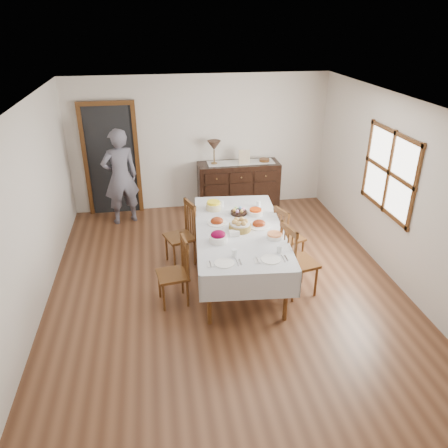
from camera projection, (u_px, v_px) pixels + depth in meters
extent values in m
plane|color=brown|center=(225.00, 285.00, 6.39)|extent=(6.00, 6.00, 0.00)
cube|color=silver|center=(225.00, 105.00, 5.25)|extent=(5.00, 6.00, 0.02)
cube|color=silver|center=(200.00, 144.00, 8.49)|extent=(5.00, 0.02, 2.60)
cube|color=silver|center=(293.00, 365.00, 3.16)|extent=(5.00, 0.02, 2.60)
cube|color=silver|center=(28.00, 216.00, 5.46)|extent=(0.02, 6.00, 2.60)
cube|color=silver|center=(399.00, 192.00, 6.19)|extent=(0.02, 6.00, 2.60)
cube|color=white|center=(390.00, 172.00, 6.36)|extent=(0.02, 1.30, 1.10)
cube|color=#532F14|center=(389.00, 172.00, 6.36)|extent=(0.03, 1.46, 1.26)
cube|color=black|center=(112.00, 161.00, 8.31)|extent=(0.90, 0.06, 2.10)
cube|color=#532F14|center=(112.00, 161.00, 8.29)|extent=(1.04, 0.08, 2.18)
cube|color=silver|center=(240.00, 230.00, 6.21)|extent=(1.39, 2.47, 0.04)
cylinder|color=#532F14|center=(209.00, 298.00, 5.44)|extent=(0.06, 0.06, 0.77)
cylinder|color=#532F14|center=(286.00, 295.00, 5.51)|extent=(0.06, 0.06, 0.77)
cylinder|color=#532F14|center=(203.00, 226.00, 7.29)|extent=(0.06, 0.06, 0.77)
cylinder|color=#532F14|center=(261.00, 224.00, 7.35)|extent=(0.06, 0.06, 0.77)
cube|color=silver|center=(197.00, 241.00, 6.24)|extent=(0.22, 2.41, 0.37)
cube|color=silver|center=(281.00, 238.00, 6.33)|extent=(0.22, 2.41, 0.37)
cube|color=silver|center=(250.00, 287.00, 5.21)|extent=(1.23, 0.12, 0.37)
cube|color=silver|center=(232.00, 207.00, 7.36)|extent=(1.23, 0.12, 0.37)
cube|color=#532F14|center=(173.00, 275.00, 5.85)|extent=(0.45, 0.45, 0.04)
cylinder|color=#532F14|center=(160.00, 285.00, 6.04)|extent=(0.03, 0.03, 0.41)
cylinder|color=#532F14|center=(164.00, 298.00, 5.76)|extent=(0.03, 0.03, 0.41)
cylinder|color=#532F14|center=(182.00, 281.00, 6.13)|extent=(0.03, 0.03, 0.41)
cylinder|color=#532F14|center=(188.00, 293.00, 5.85)|extent=(0.03, 0.03, 0.41)
cylinder|color=#532F14|center=(182.00, 250.00, 5.93)|extent=(0.04, 0.04, 0.53)
cylinder|color=#532F14|center=(188.00, 262.00, 5.63)|extent=(0.04, 0.04, 0.53)
cube|color=#532F14|center=(184.00, 241.00, 5.68)|extent=(0.09, 0.38, 0.08)
cylinder|color=#532F14|center=(184.00, 254.00, 5.86)|extent=(0.02, 0.02, 0.44)
cylinder|color=#532F14|center=(185.00, 257.00, 5.79)|extent=(0.02, 0.02, 0.44)
cylinder|color=#532F14|center=(186.00, 260.00, 5.71)|extent=(0.02, 0.02, 0.44)
cube|color=#532F14|center=(180.00, 237.00, 6.79)|extent=(0.53, 0.53, 0.04)
cylinder|color=#532F14|center=(167.00, 248.00, 6.96)|extent=(0.04, 0.04, 0.43)
cylinder|color=#532F14|center=(175.00, 258.00, 6.69)|extent=(0.04, 0.04, 0.43)
cylinder|color=#532F14|center=(186.00, 243.00, 7.10)|extent=(0.04, 0.04, 0.43)
cylinder|color=#532F14|center=(195.00, 252.00, 6.83)|extent=(0.04, 0.04, 0.43)
cylinder|color=#532F14|center=(186.00, 214.00, 6.89)|extent=(0.04, 0.04, 0.56)
cylinder|color=#532F14|center=(195.00, 223.00, 6.61)|extent=(0.04, 0.04, 0.56)
cube|color=#532F14|center=(190.00, 204.00, 6.65)|extent=(0.17, 0.39, 0.08)
cylinder|color=#532F14|center=(188.00, 218.00, 6.83)|extent=(0.02, 0.02, 0.46)
cylinder|color=#532F14|center=(190.00, 220.00, 6.76)|extent=(0.02, 0.02, 0.46)
cylinder|color=#532F14|center=(193.00, 222.00, 6.69)|extent=(0.02, 0.02, 0.46)
cube|color=#532F14|center=(299.00, 263.00, 6.04)|extent=(0.53, 0.53, 0.04)
cylinder|color=#532F14|center=(316.00, 282.00, 6.06)|extent=(0.04, 0.04, 0.46)
cylinder|color=#532F14|center=(302.00, 269.00, 6.36)|extent=(0.04, 0.04, 0.46)
cylinder|color=#532F14|center=(293.00, 287.00, 5.94)|extent=(0.04, 0.04, 0.46)
cylinder|color=#532F14|center=(280.00, 274.00, 6.24)|extent=(0.04, 0.04, 0.46)
cylinder|color=#532F14|center=(295.00, 253.00, 5.68)|extent=(0.04, 0.04, 0.59)
cylinder|color=#532F14|center=(281.00, 240.00, 6.00)|extent=(0.04, 0.04, 0.59)
cube|color=#532F14|center=(289.00, 230.00, 5.73)|extent=(0.14, 0.42, 0.08)
cylinder|color=#532F14|center=(291.00, 251.00, 5.77)|extent=(0.02, 0.02, 0.49)
cylinder|color=#532F14|center=(288.00, 248.00, 5.85)|extent=(0.02, 0.02, 0.49)
cylinder|color=#532F14|center=(284.00, 245.00, 5.93)|extent=(0.02, 0.02, 0.49)
cube|color=#532F14|center=(289.00, 238.00, 6.83)|extent=(0.50, 0.50, 0.04)
cylinder|color=#532F14|center=(302.00, 252.00, 6.87)|extent=(0.03, 0.03, 0.40)
cylinder|color=#532F14|center=(290.00, 244.00, 7.12)|extent=(0.03, 0.03, 0.40)
cylinder|color=#532F14|center=(286.00, 257.00, 6.73)|extent=(0.03, 0.03, 0.40)
cylinder|color=#532F14|center=(274.00, 248.00, 6.98)|extent=(0.03, 0.03, 0.40)
cylinder|color=#532F14|center=(287.00, 230.00, 6.50)|extent=(0.04, 0.04, 0.53)
cylinder|color=#532F14|center=(274.00, 221.00, 6.77)|extent=(0.04, 0.04, 0.53)
cube|color=#532F14|center=(282.00, 212.00, 6.54)|extent=(0.16, 0.37, 0.08)
cylinder|color=#532F14|center=(284.00, 228.00, 6.58)|extent=(0.02, 0.02, 0.43)
cylinder|color=#532F14|center=(281.00, 226.00, 6.64)|extent=(0.02, 0.02, 0.43)
cylinder|color=#532F14|center=(277.00, 224.00, 6.71)|extent=(0.02, 0.02, 0.43)
cube|color=black|center=(238.00, 186.00, 8.70)|extent=(1.59, 0.53, 0.96)
cube|color=black|center=(217.00, 179.00, 8.26)|extent=(0.45, 0.02, 0.19)
sphere|color=brown|center=(217.00, 179.00, 8.24)|extent=(0.03, 0.03, 0.03)
cube|color=black|center=(241.00, 177.00, 8.33)|extent=(0.45, 0.02, 0.19)
sphere|color=brown|center=(241.00, 178.00, 8.31)|extent=(0.03, 0.03, 0.03)
cube|color=black|center=(266.00, 176.00, 8.40)|extent=(0.45, 0.02, 0.19)
sphere|color=brown|center=(266.00, 176.00, 8.38)|extent=(0.03, 0.03, 0.03)
imported|color=#5C5967|center=(120.00, 174.00, 7.93)|extent=(0.69, 0.55, 1.91)
cylinder|color=olive|center=(240.00, 227.00, 6.14)|extent=(0.31, 0.31, 0.09)
cylinder|color=silver|center=(240.00, 224.00, 6.12)|extent=(0.28, 0.28, 0.02)
sphere|color=tan|center=(245.00, 221.00, 6.12)|extent=(0.08, 0.08, 0.08)
sphere|color=tan|center=(242.00, 219.00, 6.17)|extent=(0.08, 0.08, 0.08)
sphere|color=tan|center=(236.00, 220.00, 6.16)|extent=(0.08, 0.08, 0.08)
sphere|color=tan|center=(234.00, 222.00, 6.09)|extent=(0.08, 0.08, 0.08)
sphere|color=tan|center=(238.00, 224.00, 6.04)|extent=(0.08, 0.08, 0.08)
sphere|color=tan|center=(244.00, 223.00, 6.05)|extent=(0.08, 0.08, 0.08)
cylinder|color=black|center=(239.00, 213.00, 6.64)|extent=(0.25, 0.25, 0.05)
ellipsoid|color=pink|center=(243.00, 209.00, 6.63)|extent=(0.05, 0.05, 0.06)
ellipsoid|color=#74A7F2|center=(240.00, 208.00, 6.68)|extent=(0.05, 0.05, 0.06)
ellipsoid|color=#9CE97C|center=(236.00, 208.00, 6.67)|extent=(0.05, 0.05, 0.06)
ellipsoid|color=#FFC654|center=(234.00, 210.00, 6.61)|extent=(0.05, 0.05, 0.06)
ellipsoid|color=#D28EDF|center=(237.00, 211.00, 6.56)|extent=(0.05, 0.05, 0.06)
ellipsoid|color=#FFCE62|center=(242.00, 211.00, 6.57)|extent=(0.05, 0.05, 0.06)
cylinder|color=white|center=(217.00, 223.00, 6.35)|extent=(0.29, 0.29, 0.01)
ellipsoid|color=maroon|center=(217.00, 221.00, 6.34)|extent=(0.19, 0.16, 0.11)
cylinder|color=white|center=(259.00, 225.00, 6.28)|extent=(0.33, 0.33, 0.01)
ellipsoid|color=maroon|center=(259.00, 224.00, 6.26)|extent=(0.19, 0.16, 0.11)
cylinder|color=white|center=(218.00, 239.00, 5.83)|extent=(0.25, 0.25, 0.08)
ellipsoid|color=maroon|center=(218.00, 235.00, 5.81)|extent=(0.20, 0.17, 0.11)
cylinder|color=white|center=(255.00, 212.00, 6.63)|extent=(0.24, 0.24, 0.06)
cylinder|color=#D43B05|center=(255.00, 210.00, 6.61)|extent=(0.18, 0.18, 0.03)
cylinder|color=beige|center=(214.00, 207.00, 6.78)|extent=(0.24, 0.24, 0.10)
cylinder|color=yellow|center=(213.00, 203.00, 6.75)|extent=(0.20, 0.20, 0.04)
cylinder|color=white|center=(274.00, 236.00, 5.93)|extent=(0.22, 0.22, 0.05)
cylinder|color=#F78F4F|center=(275.00, 234.00, 5.92)|extent=(0.20, 0.20, 0.02)
cube|color=white|center=(234.00, 233.00, 6.00)|extent=(0.15, 0.10, 0.07)
cylinder|color=white|center=(224.00, 263.00, 5.34)|extent=(0.25, 0.25, 0.01)
cube|color=silver|center=(211.00, 264.00, 5.31)|extent=(0.09, 0.13, 0.01)
cube|color=#B4B4B9|center=(211.00, 264.00, 5.31)|extent=(0.03, 0.16, 0.01)
cube|color=#B4B4B9|center=(237.00, 262.00, 5.36)|extent=(0.03, 0.18, 0.01)
cube|color=#B4B4B9|center=(240.00, 262.00, 5.37)|extent=(0.03, 0.14, 0.01)
cylinder|color=white|center=(234.00, 253.00, 5.47)|extent=(0.07, 0.07, 0.10)
cylinder|color=white|center=(271.00, 259.00, 5.42)|extent=(0.25, 0.25, 0.01)
cube|color=silver|center=(257.00, 261.00, 5.40)|extent=(0.09, 0.13, 0.01)
cube|color=#B4B4B9|center=(257.00, 260.00, 5.39)|extent=(0.03, 0.16, 0.01)
cube|color=#B4B4B9|center=(283.00, 258.00, 5.44)|extent=(0.03, 0.18, 0.01)
cube|color=#B4B4B9|center=(286.00, 258.00, 5.45)|extent=(0.03, 0.14, 0.01)
cylinder|color=white|center=(279.00, 249.00, 5.55)|extent=(0.07, 0.07, 0.10)
cylinder|color=white|center=(222.00, 204.00, 6.86)|extent=(0.06, 0.06, 0.11)
cylinder|color=white|center=(258.00, 204.00, 6.90)|extent=(0.07, 0.07, 0.09)
cube|color=silver|center=(241.00, 162.00, 8.52)|extent=(1.30, 0.35, 0.01)
cylinder|color=brown|center=(214.00, 163.00, 8.43)|extent=(0.12, 0.12, 0.03)
cylinder|color=brown|center=(214.00, 156.00, 8.37)|extent=(0.02, 0.02, 0.25)
cone|color=#463024|center=(214.00, 145.00, 8.28)|extent=(0.26, 0.26, 0.18)
cube|color=tan|center=(244.00, 157.00, 8.38)|extent=(0.22, 0.08, 0.28)
cylinder|color=#532F14|center=(264.00, 160.00, 8.56)|extent=(0.20, 0.20, 0.06)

